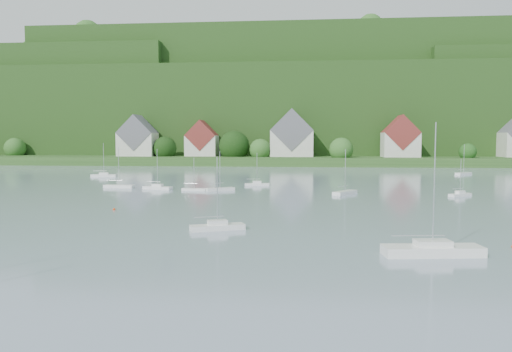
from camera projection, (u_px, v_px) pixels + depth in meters
The scene contains 10 objects.
far_shore_strip at pixel (280, 159), 203.64m from camera, with size 600.00×60.00×3.00m, color #294F1D.
forested_ridge at pixel (287, 114), 270.07m from camera, with size 620.00×181.22×69.89m.
village_building_0 at pixel (138, 139), 195.19m from camera, with size 14.00×10.40×16.00m.
village_building_1 at pixel (202, 141), 194.93m from camera, with size 12.00×9.36×14.00m.
village_building_2 at pixel (292, 137), 190.60m from camera, with size 16.00×11.44×18.00m.
village_building_3 at pixel (400, 140), 184.99m from camera, with size 13.00×10.40×15.50m.
near_sailboat_3 at pixel (217, 226), 54.51m from camera, with size 6.09×3.84×7.99m.
near_sailboat_4 at pixel (432, 249), 42.59m from camera, with size 8.62×3.43×11.31m.
mooring_buoy_3 at pixel (114, 210), 69.46m from camera, with size 0.38×0.38×0.38m, color #F14A18.
far_sailboat_cluster at pixel (289, 178), 119.83m from camera, with size 197.20×67.56×8.71m.
Camera 1 is at (9.02, -3.61, 9.98)m, focal length 35.19 mm.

